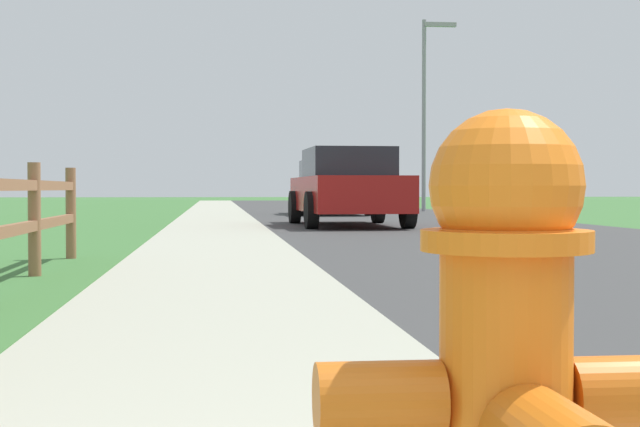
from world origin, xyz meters
TOP-DOWN VIEW (x-y plane):
  - ground_plane at (0.00, 25.00)m, footprint 120.00×120.00m
  - road_asphalt at (3.50, 27.00)m, footprint 7.00×66.00m
  - curb_concrete at (-3.00, 27.00)m, footprint 6.00×66.00m
  - grass_verge at (-4.50, 27.00)m, footprint 5.00×66.00m
  - fire_hydrant at (-0.54, 1.12)m, footprint 0.63×0.51m
  - parked_suv_red at (1.72, 18.53)m, footprint 2.19×4.75m
  - parked_car_white at (2.41, 26.91)m, footprint 2.12×4.34m
  - street_lamp at (6.17, 30.36)m, footprint 1.17×0.20m

SIDE VIEW (x-z plane):
  - ground_plane at x=0.00m, z-range 0.00..0.00m
  - road_asphalt at x=3.50m, z-range 0.00..0.01m
  - curb_concrete at x=-3.00m, z-range 0.00..0.01m
  - grass_verge at x=-4.50m, z-range 0.00..0.01m
  - fire_hydrant at x=-0.54m, z-range 0.01..0.91m
  - parked_car_white at x=2.41m, z-range -0.02..1.60m
  - parked_suv_red at x=1.72m, z-range 0.00..1.61m
  - street_lamp at x=6.17m, z-range 0.60..7.11m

